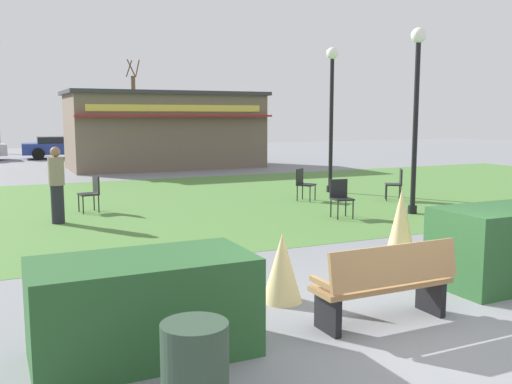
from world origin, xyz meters
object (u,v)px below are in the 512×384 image
at_px(cafe_chair_west, 92,191).
at_px(cafe_chair_north, 340,195).
at_px(trash_bin, 195,375).
at_px(cafe_chair_center, 303,182).
at_px(park_bench, 386,283).
at_px(tree_right_bg, 134,111).
at_px(cafe_chair_east, 397,182).
at_px(lamppost_far, 332,102).
at_px(parked_car_center_slot, 62,147).
at_px(food_kiosk, 166,130).
at_px(person_strolling, 57,185).
at_px(lamppost_mid, 416,99).

height_order(cafe_chair_west, cafe_chair_north, same).
bearing_deg(trash_bin, cafe_chair_center, 56.40).
height_order(park_bench, tree_right_bg, tree_right_bg).
xyz_separation_m(cafe_chair_west, cafe_chair_east, (8.03, -1.61, 0.00)).
bearing_deg(trash_bin, cafe_chair_north, 50.01).
bearing_deg(lamppost_far, park_bench, -119.12).
relative_size(trash_bin, cafe_chair_west, 0.93).
bearing_deg(cafe_chair_east, cafe_chair_west, 168.63).
xyz_separation_m(lamppost_far, tree_right_bg, (-0.71, 23.17, -0.12)).
bearing_deg(lamppost_far, cafe_chair_east, -72.24).
relative_size(cafe_chair_east, cafe_chair_center, 1.00).
bearing_deg(trash_bin, parked_car_center_slot, 85.53).
height_order(trash_bin, cafe_chair_north, cafe_chair_north).
height_order(trash_bin, tree_right_bg, tree_right_bg).
height_order(food_kiosk, cafe_chair_west, food_kiosk).
height_order(parked_car_center_slot, tree_right_bg, tree_right_bg).
bearing_deg(lamppost_far, person_strolling, -167.08).
relative_size(food_kiosk, cafe_chair_west, 9.80).
bearing_deg(cafe_chair_west, person_strolling, -127.41).
bearing_deg(trash_bin, person_strolling, 90.23).
relative_size(trash_bin, cafe_chair_east, 0.93).
xyz_separation_m(cafe_chair_west, cafe_chair_north, (5.11, -3.23, 0.00)).
bearing_deg(trash_bin, lamppost_far, 53.47).
bearing_deg(cafe_chair_west, lamppost_mid, -26.62).
bearing_deg(park_bench, cafe_chair_center, 66.00).
xyz_separation_m(trash_bin, person_strolling, (-0.04, 9.17, 0.45)).
distance_m(cafe_chair_east, cafe_chair_center, 2.61).
distance_m(lamppost_mid, parked_car_center_slot, 23.24).
bearing_deg(cafe_chair_west, food_kiosk, 65.39).
height_order(cafe_chair_west, cafe_chair_east, same).
bearing_deg(lamppost_mid, cafe_chair_west, 153.38).
bearing_deg(park_bench, parked_car_center_slot, 90.78).
bearing_deg(lamppost_far, cafe_chair_north, -119.30).
bearing_deg(park_bench, lamppost_far, 60.88).
height_order(food_kiosk, cafe_chair_center, food_kiosk).
distance_m(lamppost_far, cafe_chair_center, 3.01).
xyz_separation_m(food_kiosk, tree_right_bg, (1.53, 12.80, 0.92)).
height_order(person_strolling, tree_right_bg, tree_right_bg).
bearing_deg(tree_right_bg, cafe_chair_center, -92.20).
xyz_separation_m(cafe_chair_north, tree_right_bg, (1.48, 27.08, 2.10)).
bearing_deg(person_strolling, lamppost_mid, -50.02).
distance_m(trash_bin, person_strolling, 9.18).
xyz_separation_m(cafe_chair_east, cafe_chair_center, (-2.37, 1.09, 0.00)).
bearing_deg(cafe_chair_west, park_bench, -79.09).
distance_m(park_bench, food_kiosk, 20.58).
height_order(cafe_chair_west, cafe_chair_center, same).
relative_size(trash_bin, cafe_chair_north, 0.93).
bearing_deg(park_bench, trash_bin, -156.67).
distance_m(park_bench, cafe_chair_north, 6.86).
bearing_deg(park_bench, tree_right_bg, 81.73).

